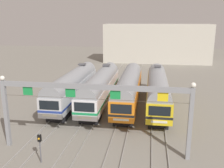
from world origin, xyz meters
TOP-DOWN VIEW (x-y plane):
  - ground_plane at (0.00, 0.00)m, footprint 160.00×160.00m
  - track_bed at (0.00, 17.00)m, footprint 13.66×70.00m
  - commuter_train_silver at (-6.08, -0.00)m, footprint 2.88×18.06m
  - commuter_train_white at (-2.03, -0.00)m, footprint 2.88×18.06m
  - commuter_train_orange at (2.03, -0.01)m, footprint 2.88×18.06m
  - commuter_train_yellow at (6.08, -0.00)m, footprint 2.88×18.06m
  - catenary_gantry at (0.00, -13.50)m, footprint 17.39×0.44m
  - yard_signal_mast at (-4.05, -16.04)m, footprint 0.28×0.35m
  - maintenance_building at (6.53, 40.91)m, footprint 29.95×10.00m

SIDE VIEW (x-z plane):
  - ground_plane at x=0.00m, z-range 0.00..0.00m
  - track_bed at x=0.00m, z-range 0.00..0.15m
  - yard_signal_mast at x=-4.05m, z-range 0.53..3.18m
  - commuter_train_orange at x=2.03m, z-range 0.30..5.07m
  - commuter_train_silver at x=-6.08m, z-range 0.16..5.21m
  - commuter_train_white at x=-2.03m, z-range 0.16..5.21m
  - commuter_train_yellow at x=6.08m, z-range 0.16..5.21m
  - catenary_gantry at x=0.00m, z-range 1.62..8.59m
  - maintenance_building at x=6.53m, z-range 0.00..10.86m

